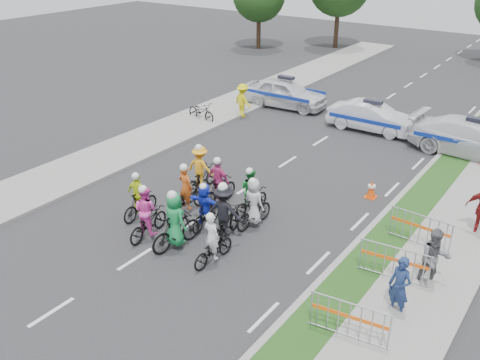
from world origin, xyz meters
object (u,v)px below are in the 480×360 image
Objects in this scene: rider_4 at (225,218)px; cone_0 at (371,189)px; spectator_1 at (434,259)px; spectator_0 at (400,287)px; rider_8 at (251,196)px; rider_1 at (176,226)px; rider_2 at (147,218)px; police_car_1 at (372,117)px; barrier_0 at (349,322)px; rider_7 at (254,207)px; rider_3 at (139,200)px; rider_10 at (201,173)px; rider_0 at (213,246)px; marshal_hiviz at (243,100)px; rider_5 at (205,209)px; police_car_2 at (474,139)px; police_car_0 at (286,93)px; barrier_1 at (394,264)px; rider_9 at (219,186)px; parked_bike at (201,111)px; barrier_2 at (420,231)px; rider_6 at (187,196)px.

rider_4 is 3.00× the size of cone_0.
spectator_0 is at bearing -137.59° from spectator_1.
spectator_0 is at bearing 163.39° from rider_8.
rider_1 is 1.06× the size of rider_2.
police_car_1 reaches higher than cone_0.
rider_4 is at bearing -155.49° from rider_2.
rider_7 is at bearing 146.38° from barrier_0.
spectator_1 reaches higher than rider_3.
rider_10 is 0.45× the size of police_car_1.
marshal_hiviz is (-7.03, 11.64, 0.31)m from rider_0.
rider_4 is 1.20× the size of marshal_hiviz.
rider_5 is 0.31× the size of police_car_2.
rider_10 is at bearing 164.05° from police_car_1.
rider_4 is 1.27× the size of rider_5.
rider_7 reaches higher than barrier_0.
spectator_0 is (11.36, -13.53, 0.05)m from police_car_0.
rider_7 reaches higher than barrier_1.
police_car_2 is at bearing -118.75° from rider_9.
barrier_0 is (6.13, -2.25, -0.15)m from rider_5.
rider_5 reaches higher than police_car_0.
rider_1 reaches higher than parked_bike.
rider_5 is at bearing 115.51° from rider_9.
rider_1 reaches higher than police_car_1.
rider_4 is at bearing 134.89° from rider_9.
rider_10 reaches higher than rider_5.
marshal_hiviz is at bearing 108.61° from spectator_1.
rider_3 is 1.04× the size of rider_5.
spectator_1 is at bearing -173.14° from rider_7.
police_car_1 is at bearing -108.93° from rider_10.
barrier_0 is at bearing -71.37° from cone_0.
rider_1 is at bearing 172.74° from barrier_0.
barrier_0 is (4.89, -3.25, -0.14)m from rider_7.
spectator_0 reaches higher than police_car_1.
barrier_2 is at bearing -160.43° from rider_4.
barrier_2 is 3.45m from cone_0.
rider_9 is 0.93× the size of barrier_1.
rider_9 is (-2.08, 3.05, 0.15)m from rider_0.
parked_bike is at bearing 107.55° from police_car_2.
rider_3 is 9.12m from barrier_2.
spectator_0 is 0.84× the size of barrier_1.
rider_1 is at bearing 85.67° from rider_5.
rider_6 is 0.99× the size of rider_10.
police_car_2 reaches higher than police_car_1.
rider_10 is 11.16m from police_car_0.
rider_1 reaches higher than rider_0.
police_car_1 is at bearing -104.01° from police_car_0.
marshal_hiviz is 0.87× the size of barrier_0.
rider_9 reaches higher than rider_5.
rider_6 is 9.83m from parked_bike.
rider_4 is 0.45× the size of police_car_0.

